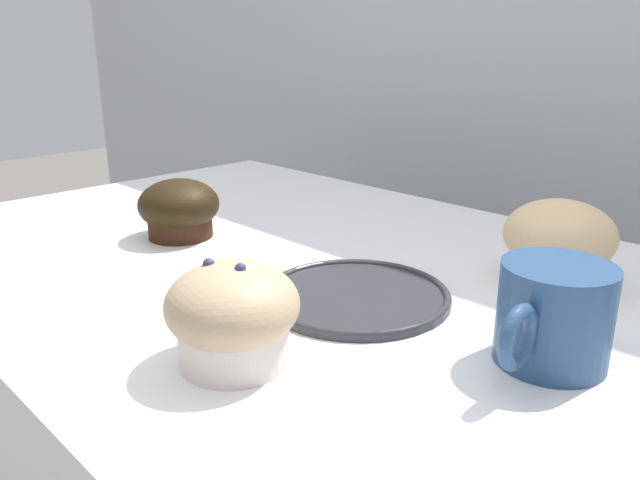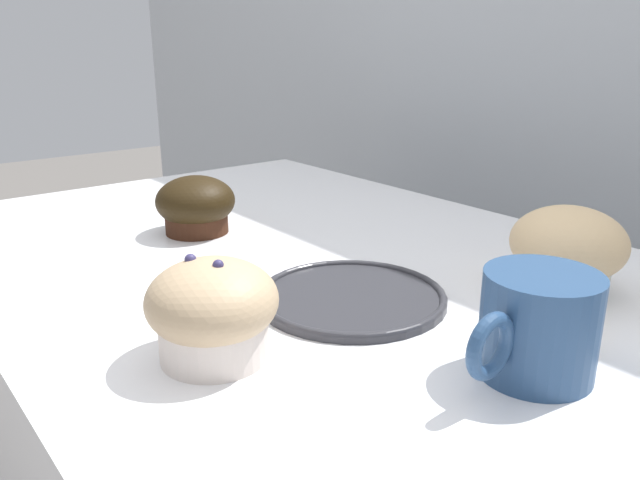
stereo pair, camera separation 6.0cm
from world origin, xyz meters
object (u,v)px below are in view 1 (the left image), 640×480
at_px(muffin_front_center, 179,209).
at_px(muffin_back_left, 559,242).
at_px(muffin_back_right, 233,315).
at_px(coffee_cup, 553,313).
at_px(serving_plate, 356,295).

relative_size(muffin_front_center, muffin_back_left, 0.91).
bearing_deg(muffin_back_right, coffee_cup, 45.42).
relative_size(muffin_back_left, muffin_back_right, 1.08).
xyz_separation_m(muffin_front_center, muffin_back_left, (0.39, 0.19, 0.01)).
height_order(muffin_front_center, serving_plate, muffin_front_center).
xyz_separation_m(muffin_front_center, coffee_cup, (0.46, 0.03, 0.01)).
bearing_deg(serving_plate, muffin_back_right, -84.54).
height_order(muffin_front_center, coffee_cup, coffee_cup).
xyz_separation_m(muffin_front_center, serving_plate, (0.28, 0.01, -0.03)).
bearing_deg(coffee_cup, muffin_back_left, 114.30).
bearing_deg(muffin_back_left, serving_plate, -121.70).
bearing_deg(muffin_back_left, muffin_back_right, -106.01).
xyz_separation_m(coffee_cup, serving_plate, (-0.18, -0.02, -0.04)).
bearing_deg(muffin_back_left, coffee_cup, -65.70).
xyz_separation_m(muffin_front_center, muffin_back_right, (0.29, -0.14, 0.00)).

